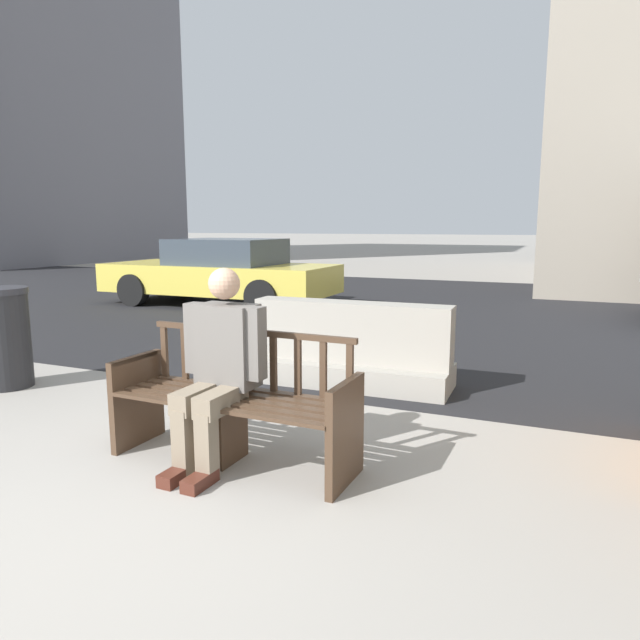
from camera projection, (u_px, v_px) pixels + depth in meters
name	position (u px, v px, depth m)	size (l,w,h in m)	color
ground_plane	(59.00, 538.00, 2.93)	(200.00, 200.00, 0.00)	gray
street_asphalt	(429.00, 310.00, 10.82)	(120.00, 12.00, 0.01)	black
street_bench	(234.00, 405.00, 3.83)	(1.70, 0.57, 0.88)	#473323
seated_person	(219.00, 363.00, 3.76)	(0.58, 0.73, 1.31)	#66605B
jersey_barrier_centre	(351.00, 351.00, 5.71)	(2.01, 0.72, 0.84)	#9E998E
car_taxi_near	(221.00, 272.00, 11.48)	(4.69, 2.00, 1.32)	#DBC64C
trash_bin	(5.00, 337.00, 5.60)	(0.49, 0.49, 0.99)	#232326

